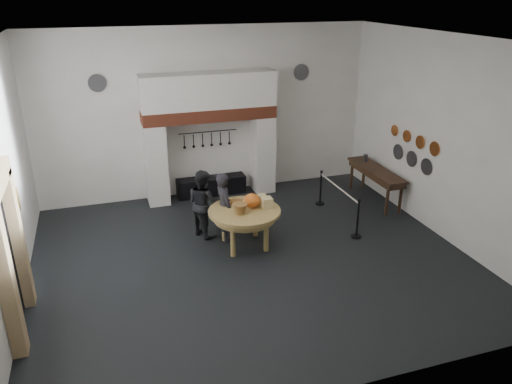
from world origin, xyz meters
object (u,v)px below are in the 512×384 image
object	(u,v)px
iron_range	(211,186)
barrier_post_near	(358,220)
visitor_far	(203,203)
side_table	(376,170)
barrier_post_far	(321,188)
visitor_near	(224,207)
work_table	(244,211)

from	to	relation	value
iron_range	barrier_post_near	bearing A→B (deg)	-53.80
visitor_far	barrier_post_near	world-z (taller)	visitor_far
side_table	barrier_post_far	world-z (taller)	same
side_table	visitor_far	bearing A→B (deg)	-173.54
barrier_post_far	visitor_far	bearing A→B (deg)	-167.19
barrier_post_near	barrier_post_far	world-z (taller)	same
iron_range	visitor_far	xyz separation A→B (m)	(-0.72, -2.31, 0.54)
iron_range	barrier_post_far	distance (m)	3.04
iron_range	side_table	distance (m)	4.51
side_table	barrier_post_near	size ratio (longest dim) A/B	2.44
visitor_near	work_table	bearing A→B (deg)	-149.26
iron_range	barrier_post_far	world-z (taller)	barrier_post_far
visitor_near	barrier_post_near	world-z (taller)	visitor_near
side_table	barrier_post_far	distance (m)	1.57
visitor_near	side_table	bearing A→B (deg)	-86.46
visitor_far	side_table	world-z (taller)	visitor_far
visitor_near	barrier_post_far	world-z (taller)	visitor_near
iron_range	barrier_post_near	world-z (taller)	barrier_post_near
work_table	barrier_post_near	xyz separation A→B (m)	(2.58, -0.42, -0.39)
side_table	work_table	bearing A→B (deg)	-161.42
barrier_post_far	barrier_post_near	bearing A→B (deg)	-90.00
visitor_far	barrier_post_far	world-z (taller)	visitor_far
visitor_near	barrier_post_near	size ratio (longest dim) A/B	1.79
visitor_near	visitor_far	xyz separation A→B (m)	(-0.40, 0.40, -0.01)
visitor_far	iron_range	bearing A→B (deg)	-42.94
iron_range	work_table	distance (m)	3.19
work_table	visitor_far	bearing A→B (deg)	132.18
side_table	barrier_post_far	bearing A→B (deg)	172.02
work_table	visitor_far	size ratio (longest dim) A/B	1.00
iron_range	barrier_post_near	distance (m)	4.41
visitor_near	barrier_post_far	size ratio (longest dim) A/B	1.79
visitor_near	barrier_post_far	bearing A→B (deg)	-76.96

